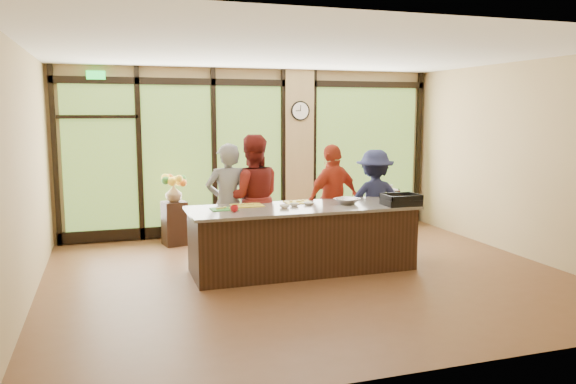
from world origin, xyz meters
TOP-DOWN VIEW (x-y plane):
  - floor at (0.00, 0.00)m, footprint 7.00×7.00m
  - ceiling at (0.00, 0.00)m, footprint 7.00×7.00m
  - back_wall at (0.00, 3.00)m, footprint 7.00×0.00m
  - left_wall at (-3.50, 0.00)m, footprint 0.00×6.00m
  - right_wall at (3.50, 0.00)m, footprint 0.00×6.00m
  - window_wall at (0.16, 2.95)m, footprint 6.90×0.12m
  - island_base at (0.00, 0.30)m, footprint 3.10×1.00m
  - countertop at (0.00, 0.30)m, footprint 3.20×1.10m
  - wall_clock at (0.85, 2.87)m, footprint 0.36×0.04m
  - cook_left at (-0.92, 1.00)m, footprint 0.65×0.43m
  - cook_midleft at (-0.54, 1.05)m, footprint 1.00×0.83m
  - cook_midright at (0.74, 0.98)m, footprint 1.10×0.76m
  - cook_right at (1.45, 0.97)m, footprint 1.17×0.83m
  - roasting_pan at (1.36, -0.03)m, footprint 0.51×0.40m
  - mixing_bowl at (0.67, 0.30)m, footprint 0.44×0.44m
  - cutting_board_left at (-1.10, 0.39)m, footprint 0.37×0.28m
  - cutting_board_center at (-0.73, 0.57)m, footprint 0.43×0.33m
  - cutting_board_right at (0.05, 0.63)m, footprint 0.39×0.29m
  - prep_bowl_near at (-0.28, 0.25)m, footprint 0.18×0.18m
  - prep_bowl_mid at (-0.11, 0.36)m, footprint 0.15×0.15m
  - prep_bowl_far at (0.13, 0.41)m, footprint 0.17×0.17m
  - red_ramekin at (-1.01, 0.16)m, footprint 0.14×0.14m
  - flower_stand at (-1.55, 2.41)m, footprint 0.43×0.43m
  - flower_vase at (-1.55, 2.41)m, footprint 0.35×0.35m
  - bar_cart at (2.29, 2.37)m, footprint 0.68×0.46m

SIDE VIEW (x-z plane):
  - floor at x=0.00m, z-range 0.00..0.00m
  - flower_stand at x=-1.55m, z-range 0.00..0.74m
  - island_base at x=0.00m, z-range 0.00..0.88m
  - bar_cart at x=2.29m, z-range 0.09..0.96m
  - cook_right at x=1.45m, z-range 0.00..1.64m
  - cook_midright at x=0.74m, z-range 0.00..1.74m
  - flower_vase at x=-1.55m, z-range 0.74..1.03m
  - cook_left at x=-0.92m, z-range 0.00..1.78m
  - countertop at x=0.00m, z-range 0.88..0.92m
  - cutting_board_left at x=-1.10m, z-range 0.92..0.93m
  - cutting_board_right at x=0.05m, z-range 0.92..0.93m
  - cutting_board_center at x=-0.73m, z-range 0.92..0.93m
  - prep_bowl_far at x=0.13m, z-range 0.92..0.95m
  - prep_bowl_mid at x=-0.11m, z-range 0.92..0.96m
  - prep_bowl_near at x=-0.28m, z-range 0.92..0.96m
  - cook_midleft at x=-0.54m, z-range 0.00..1.90m
  - mixing_bowl at x=0.67m, z-range 0.92..1.00m
  - red_ramekin at x=-1.01m, z-range 0.92..1.01m
  - roasting_pan at x=1.36m, z-range 0.92..1.01m
  - window_wall at x=0.16m, z-range -0.11..2.89m
  - back_wall at x=0.00m, z-range -2.00..5.00m
  - left_wall at x=-3.50m, z-range -1.50..4.50m
  - right_wall at x=3.50m, z-range -1.50..4.50m
  - wall_clock at x=0.85m, z-range 2.07..2.43m
  - ceiling at x=0.00m, z-range 3.00..3.00m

